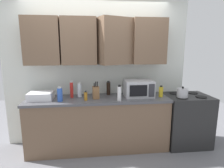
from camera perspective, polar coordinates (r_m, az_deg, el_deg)
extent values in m
cube|color=silver|center=(3.41, -4.51, 3.79)|extent=(3.23, 0.06, 2.60)
cube|color=brown|center=(3.28, -20.30, 12.07)|extent=(0.56, 0.33, 0.75)
cube|color=brown|center=(3.20, -9.88, 12.62)|extent=(0.56, 0.33, 0.75)
cube|color=brown|center=(3.18, 0.87, 12.79)|extent=(0.64, 0.52, 0.75)
cube|color=brown|center=(3.34, 10.97, 12.51)|extent=(0.56, 0.33, 0.75)
cube|color=brown|center=(3.32, -4.06, -12.04)|extent=(2.33, 0.60, 0.86)
cube|color=#4C4C51|center=(3.17, -4.18, -4.54)|extent=(2.36, 0.63, 0.04)
cube|color=black|center=(3.69, 21.39, -10.01)|extent=(0.76, 0.64, 0.90)
cylinder|color=black|center=(3.36, 20.47, -3.84)|extent=(0.18, 0.18, 0.01)
cylinder|color=black|center=(3.53, 25.41, -3.54)|extent=(0.18, 0.18, 0.01)
cylinder|color=black|center=(3.60, 18.48, -2.72)|extent=(0.18, 0.18, 0.01)
cylinder|color=black|center=(3.76, 23.19, -2.49)|extent=(0.18, 0.18, 0.01)
cylinder|color=#B2B2B7|center=(3.34, 20.56, -2.52)|extent=(0.18, 0.18, 0.15)
sphere|color=black|center=(3.32, 20.67, -0.99)|extent=(0.04, 0.04, 0.04)
cube|color=#B7B7BC|center=(3.25, 8.02, -1.28)|extent=(0.48, 0.36, 0.28)
cube|color=black|center=(3.07, 8.01, -2.05)|extent=(0.29, 0.01, 0.18)
cube|color=#2D2D33|center=(3.13, 11.93, -1.92)|extent=(0.10, 0.01, 0.21)
cube|color=silver|center=(3.24, -20.74, -3.39)|extent=(0.38, 0.30, 0.12)
cube|color=brown|center=(3.10, -4.92, -2.60)|extent=(0.11, 0.13, 0.20)
cylinder|color=black|center=(3.06, -5.42, -0.30)|extent=(0.02, 0.02, 0.06)
cylinder|color=black|center=(3.06, -4.95, -0.05)|extent=(0.02, 0.02, 0.08)
cylinder|color=black|center=(3.06, -4.49, -0.06)|extent=(0.02, 0.02, 0.08)
cylinder|color=#2D56B7|center=(3.04, -15.52, -3.16)|extent=(0.08, 0.08, 0.21)
cylinder|color=silver|center=(3.01, -15.63, -1.01)|extent=(0.05, 0.05, 0.03)
cylinder|color=white|center=(2.97, 2.22, -2.92)|extent=(0.06, 0.06, 0.22)
cylinder|color=black|center=(2.95, 2.23, -0.55)|extent=(0.05, 0.05, 0.03)
cylinder|color=silver|center=(3.23, -9.83, -1.96)|extent=(0.07, 0.07, 0.22)
cylinder|color=silver|center=(3.20, -9.91, 0.22)|extent=(0.05, 0.05, 0.03)
cylinder|color=black|center=(3.33, -1.08, -1.40)|extent=(0.07, 0.07, 0.22)
cylinder|color=black|center=(3.31, -1.09, 0.68)|extent=(0.05, 0.05, 0.02)
cylinder|color=red|center=(3.21, -12.13, -1.79)|extent=(0.05, 0.05, 0.26)
cylinder|color=silver|center=(3.19, -12.23, 0.69)|extent=(0.04, 0.04, 0.03)
cylinder|color=gold|center=(3.30, 14.60, -2.33)|extent=(0.07, 0.07, 0.17)
cylinder|color=black|center=(3.28, 14.69, -0.67)|extent=(0.04, 0.04, 0.02)
cylinder|color=#AD701E|center=(3.02, -7.96, -3.73)|extent=(0.05, 0.05, 0.13)
cylinder|color=black|center=(3.00, -8.00, -2.31)|extent=(0.03, 0.03, 0.02)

